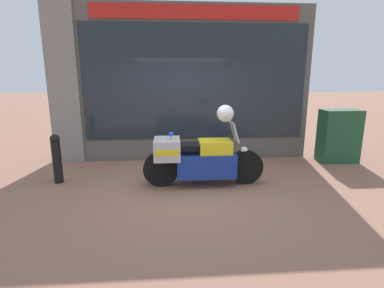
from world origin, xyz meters
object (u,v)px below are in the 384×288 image
Objects in this scene: utility_cabinet at (339,136)px; white_helmet at (225,113)px; street_bollard at (57,158)px; paramedic_motorcycle at (198,158)px.

white_helmet is at bearing -156.55° from utility_cabinet.
white_helmet reaches higher than utility_cabinet.
street_bollard is at bearing 174.08° from white_helmet.
utility_cabinet is at bearing 20.40° from paramedic_motorcycle.
utility_cabinet is (3.58, 1.33, 0.11)m from paramedic_motorcycle.
paramedic_motorcycle is 1.82× the size of utility_cabinet.
utility_cabinet reaches higher than street_bollard.
utility_cabinet is 3.43m from white_helmet.
white_helmet is at bearing -5.92° from street_bollard.
utility_cabinet is 6.41m from street_bollard.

